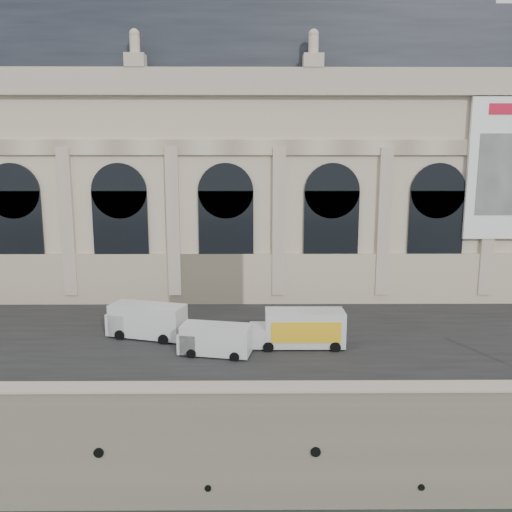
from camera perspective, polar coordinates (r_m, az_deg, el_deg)
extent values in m
plane|color=black|center=(31.73, 2.65, -26.99)|extent=(260.00, 260.00, 0.00)
cube|color=#776C5C|center=(62.43, 0.98, -4.95)|extent=(160.00, 70.00, 6.00)
cube|color=#2D2D2D|center=(41.45, 1.69, -8.38)|extent=(160.00, 24.00, 0.06)
cube|color=#776C5C|center=(28.82, 2.70, -15.80)|extent=(160.00, 1.20, 1.10)
cube|color=#C1B39B|center=(28.56, 2.71, -14.71)|extent=(160.00, 1.40, 0.12)
cube|color=beige|center=(56.53, -5.03, 7.83)|extent=(68.00, 18.00, 22.00)
cube|color=#C1B39B|center=(48.54, -5.74, -2.66)|extent=(68.60, 0.40, 5.00)
cube|color=#C1B39B|center=(47.86, -6.15, 19.21)|extent=(69.00, 0.80, 2.40)
cube|color=#C1B39B|center=(47.42, -6.00, 12.25)|extent=(68.00, 0.30, 1.40)
cube|color=#292E36|center=(57.74, -5.26, 21.85)|extent=(64.00, 15.00, 6.00)
cube|color=#292E36|center=(58.56, -5.32, 25.21)|extent=(56.00, 10.00, 1.20)
cube|color=black|center=(52.64, -25.73, 1.81)|extent=(5.20, 0.25, 9.00)
cylinder|color=black|center=(52.27, -26.11, 6.69)|extent=(5.20, 0.25, 5.20)
cube|color=#C1B39B|center=(50.47, -20.75, 3.56)|extent=(1.20, 0.50, 14.00)
cube|color=black|center=(49.21, -15.14, 1.95)|extent=(5.20, 0.25, 9.00)
cylinder|color=black|center=(48.81, -15.38, 7.18)|extent=(5.20, 0.25, 5.20)
cube|color=#C1B39B|center=(47.93, -9.44, 3.76)|extent=(1.20, 0.50, 14.00)
cube|color=black|center=(47.65, -3.43, 2.03)|extent=(5.20, 0.25, 9.00)
cylinder|color=black|center=(47.24, -3.48, 7.44)|extent=(5.20, 0.25, 5.20)
cube|color=#C1B39B|center=(47.40, 2.61, 3.82)|extent=(1.20, 0.50, 14.00)
cube|color=black|center=(48.17, 8.55, 2.02)|extent=(5.20, 0.25, 9.00)
cylinder|color=black|center=(47.77, 8.69, 7.37)|extent=(5.20, 0.25, 5.20)
cube|color=#C1B39B|center=(48.95, 14.41, 3.71)|extent=(1.20, 0.50, 14.00)
cube|color=black|center=(50.70, 19.79, 1.93)|extent=(5.20, 0.25, 9.00)
cylinder|color=black|center=(50.31, 20.09, 7.01)|extent=(5.20, 0.25, 5.20)
cube|color=#C1B39B|center=(52.40, 25.06, 3.48)|extent=(1.20, 0.50, 14.00)
cube|color=gray|center=(52.47, 27.10, 8.27)|extent=(6.20, 0.06, 7.50)
cube|color=silver|center=(35.78, -4.57, -9.42)|extent=(5.11, 2.78, 2.06)
cube|color=silver|center=(36.42, -7.55, -9.65)|extent=(1.69, 2.11, 1.43)
cube|color=black|center=(36.42, -8.33, -8.85)|extent=(0.37, 1.59, 0.72)
cylinder|color=black|center=(35.66, -7.41, -11.03)|extent=(0.71, 0.35, 0.68)
cylinder|color=black|center=(37.34, -6.50, -10.03)|extent=(0.71, 0.35, 0.68)
cylinder|color=black|center=(34.87, -2.46, -11.46)|extent=(0.71, 0.35, 0.68)
cylinder|color=black|center=(36.58, -1.78, -10.40)|extent=(0.71, 0.35, 0.68)
cube|color=silver|center=(40.03, -12.25, -7.16)|extent=(6.15, 3.75, 2.45)
cube|color=silver|center=(41.23, -15.09, -7.31)|extent=(2.17, 2.60, 1.71)
cube|color=black|center=(41.37, -15.84, -6.44)|extent=(0.59, 1.86, 0.85)
cylinder|color=black|center=(40.30, -15.29, -8.72)|extent=(0.85, 0.48, 0.81)
cylinder|color=black|center=(42.13, -13.72, -7.82)|extent=(0.85, 0.48, 0.81)
cylinder|color=black|center=(38.59, -10.53, -9.36)|extent=(0.85, 0.48, 0.81)
cylinder|color=black|center=(40.50, -9.12, -8.39)|extent=(0.85, 0.48, 0.81)
cube|color=silver|center=(37.33, 5.57, -8.14)|extent=(5.79, 2.24, 2.60)
cube|color=gold|center=(36.26, 5.76, -8.70)|extent=(5.01, 0.08, 1.54)
cube|color=#B80C26|center=(36.26, 5.76, -8.70)|extent=(2.89, 0.05, 0.58)
cube|color=silver|center=(37.34, 0.49, -9.03)|extent=(1.55, 2.13, 1.45)
cylinder|color=black|center=(36.48, 1.43, -10.38)|extent=(0.77, 0.27, 0.77)
cylinder|color=black|center=(38.57, 1.34, -9.24)|extent=(0.77, 0.27, 0.77)
cylinder|color=black|center=(36.93, 9.05, -10.25)|extent=(0.77, 0.27, 0.77)
cylinder|color=black|center=(38.99, 8.52, -9.13)|extent=(0.77, 0.27, 0.77)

